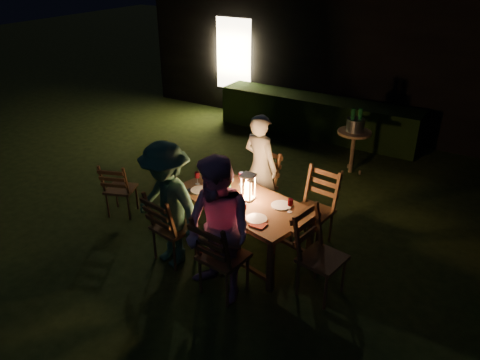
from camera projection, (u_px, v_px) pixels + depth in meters
The scene contains 29 objects.
garden_envelope at pixel (381, 42), 10.79m from camera, with size 40.00×40.00×3.20m.
dining_table at pixel (242, 205), 5.88m from camera, with size 1.94×1.28×0.74m.
chair_near_left at pixel (173, 239), 5.84m from camera, with size 0.53×0.56×1.02m.
chair_near_right at pixel (223, 269), 5.26m from camera, with size 0.53×0.57×1.07m.
chair_far_left at pixel (257, 197), 6.81m from camera, with size 0.57×0.59×1.02m.
chair_far_right at pixel (313, 222), 6.18m from camera, with size 0.53×0.56×1.05m.
chair_end at pixel (320, 270), 5.26m from camera, with size 0.58×0.55×1.05m.
chair_spare at pixel (121, 198), 6.86m from camera, with size 0.52×0.54×0.89m.
person_house_side at pixel (260, 166), 6.63m from camera, with size 0.57×0.37×1.55m, color #EEE8CB.
person_opp_right at pixel (218, 231), 5.00m from camera, with size 0.83×0.64×1.70m, color #CE8EBC.
person_opp_left at pixel (167, 205), 5.58m from camera, with size 1.04×0.60×1.62m, color #2F5E47.
lantern at pixel (248, 188), 5.78m from camera, with size 0.16×0.16×0.35m.
plate_far_left at pixel (225, 179), 6.33m from camera, with size 0.25×0.25×0.01m, color white.
plate_near_left at pixel (200, 190), 6.05m from camera, with size 0.25×0.25×0.01m, color white.
plate_far_right at pixel (281, 205), 5.70m from camera, with size 0.25×0.25×0.01m, color white.
plate_near_right at pixel (256, 219), 5.42m from camera, with size 0.25×0.25×0.01m, color white.
wineglass_a at pixel (241, 179), 6.17m from camera, with size 0.06×0.06×0.18m, color #59070F, non-canonical shape.
wineglass_b at pixel (197, 178), 6.19m from camera, with size 0.06×0.06×0.18m, color #59070F, non-canonical shape.
wineglass_c at pixel (244, 210), 5.44m from camera, with size 0.06×0.06×0.18m, color #59070F, non-canonical shape.
wineglass_d at pixel (290, 206), 5.53m from camera, with size 0.06×0.06×0.18m, color #59070F, non-canonical shape.
wineglass_e at pixel (219, 199), 5.68m from camera, with size 0.06×0.06×0.18m, color silver, non-canonical shape.
bottle_table at pixel (228, 183), 5.94m from camera, with size 0.07×0.07×0.28m, color #0F471E.
napkin_left at pixel (215, 204), 5.74m from camera, with size 0.18×0.14×0.01m, color red.
napkin_right at pixel (258, 225), 5.31m from camera, with size 0.18×0.14×0.01m, color red.
phone at pixel (192, 191), 6.05m from camera, with size 0.14×0.07×0.01m, color black.
side_table at pixel (354, 136), 7.95m from camera, with size 0.57×0.57×0.77m.
ice_bucket at pixel (355, 125), 7.86m from camera, with size 0.30×0.30×0.22m, color #A5A8AD.
bottle_bucket_a at pixel (352, 122), 7.83m from camera, with size 0.07×0.07×0.32m, color #0F471E.
bottle_bucket_b at pixel (359, 122), 7.85m from camera, with size 0.07×0.07×0.32m, color #0F471E.
Camera 1 is at (2.93, -5.00, 3.59)m, focal length 35.00 mm.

